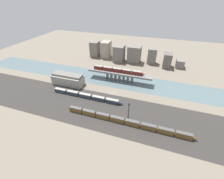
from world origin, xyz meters
TOP-DOWN VIEW (x-y plane):
  - ground_plane at (0.00, 0.00)m, footprint 400.00×400.00m
  - railbed_yard at (0.00, -24.00)m, footprint 280.00×42.00m
  - river_water at (0.00, 22.97)m, footprint 320.00×29.90m
  - bridge at (0.00, 22.97)m, footprint 63.84×8.59m
  - train_on_bridge at (-1.56, 22.97)m, footprint 51.41×2.93m
  - train_yard_near at (20.78, -32.21)m, footprint 88.20×2.71m
  - train_yard_mid at (-18.00, -13.92)m, footprint 63.32×2.91m
  - warehouse_building at (-44.86, 0.82)m, footprint 29.81×11.39m
  - signal_tower at (20.79, -26.61)m, footprint 1.00×0.84m
  - city_block_far_left at (-49.97, 76.86)m, footprint 10.71×13.01m
  - city_block_left at (-34.58, 78.21)m, footprint 10.70×15.14m
  - city_block_center at (-14.56, 70.74)m, footprint 12.78×14.48m
  - city_block_right at (4.26, 73.59)m, footprint 15.53×13.83m
  - city_block_far_right at (25.69, 76.94)m, footprint 10.10×9.63m
  - city_block_tall at (43.84, 72.00)m, footprint 8.98×14.00m
  - city_block_low at (58.50, 75.81)m, footprint 8.79×12.26m

SIDE VIEW (x-z plane):
  - ground_plane at x=0.00m, z-range 0.00..0.00m
  - river_water at x=0.00m, z-range 0.00..0.01m
  - railbed_yard at x=0.00m, z-range 0.00..0.01m
  - train_yard_mid at x=-18.00m, z-range -0.04..3.55m
  - train_yard_near at x=20.78m, z-range -0.03..3.92m
  - city_block_low at x=58.50m, z-range 0.00..9.19m
  - warehouse_building at x=-44.86m, z-range -0.27..10.55m
  - signal_tower at x=20.79m, z-range 0.00..13.36m
  - bridge at x=0.00m, z-range 2.58..11.83m
  - city_block_tall at x=43.84m, z-range 0.00..16.43m
  - city_block_far_right at x=25.69m, z-range 0.00..18.45m
  - city_block_center at x=-14.56m, z-range 0.00..19.65m
  - city_block_far_left at x=-49.97m, z-range 0.00..19.99m
  - city_block_right at x=4.26m, z-range 0.00..20.25m
  - city_block_left at x=-34.58m, z-range 0.00..21.07m
  - train_on_bridge at x=-1.56m, z-range 9.21..12.98m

